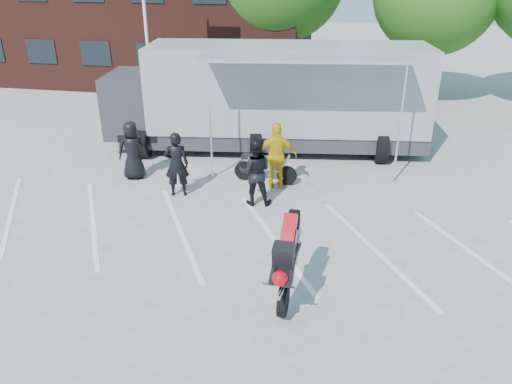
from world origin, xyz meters
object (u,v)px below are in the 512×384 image
(transporter_truck, at_px, (272,149))
(spectator_leather_b, at_px, (177,164))
(parked_motorcycle, at_px, (265,182))
(stunt_bike_rider, at_px, (289,295))
(spectator_leather_c, at_px, (255,172))
(spectator_hivis, at_px, (277,156))
(spectator_leather_a, at_px, (133,150))

(transporter_truck, bearing_deg, spectator_leather_b, -122.79)
(parked_motorcycle, bearing_deg, stunt_bike_rider, -159.45)
(stunt_bike_rider, distance_m, spectator_leather_b, 5.74)
(transporter_truck, bearing_deg, stunt_bike_rider, -86.07)
(spectator_leather_c, bearing_deg, stunt_bike_rider, 102.18)
(transporter_truck, xyz_separation_m, spectator_leather_b, (-2.03, -4.37, 0.95))
(stunt_bike_rider, distance_m, spectator_leather_c, 4.44)
(parked_motorcycle, distance_m, spectator_leather_b, 2.86)
(parked_motorcycle, height_order, spectator_hivis, spectator_hivis)
(spectator_hivis, bearing_deg, stunt_bike_rider, 91.60)
(parked_motorcycle, height_order, spectator_leather_a, spectator_leather_a)
(transporter_truck, xyz_separation_m, spectator_leather_c, (0.27, -4.49, 0.95))
(spectator_leather_a, bearing_deg, spectator_leather_c, 143.83)
(stunt_bike_rider, bearing_deg, spectator_leather_b, 134.12)
(spectator_hivis, bearing_deg, spectator_leather_b, 11.07)
(spectator_leather_a, distance_m, spectator_hivis, 4.46)
(spectator_leather_b, bearing_deg, transporter_truck, -129.67)
(transporter_truck, relative_size, parked_motorcycle, 5.77)
(spectator_leather_a, relative_size, spectator_hivis, 0.91)
(spectator_leather_a, height_order, spectator_hivis, spectator_hivis)
(spectator_leather_c, bearing_deg, transporter_truck, -94.86)
(parked_motorcycle, height_order, spectator_leather_c, spectator_leather_c)
(transporter_truck, height_order, spectator_leather_a, transporter_truck)
(spectator_leather_b, height_order, spectator_hivis, spectator_hivis)
(transporter_truck, relative_size, stunt_bike_rider, 5.57)
(spectator_leather_a, bearing_deg, parked_motorcycle, 164.86)
(spectator_leather_c, bearing_deg, parked_motorcycle, -98.70)
(transporter_truck, height_order, spectator_leather_c, spectator_leather_c)
(transporter_truck, bearing_deg, parked_motorcycle, -92.50)
(spectator_leather_c, bearing_deg, spectator_leather_a, -22.59)
(transporter_truck, xyz_separation_m, stunt_bike_rider, (1.79, -8.55, 0.00))
(spectator_hivis, bearing_deg, spectator_leather_c, 60.46)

